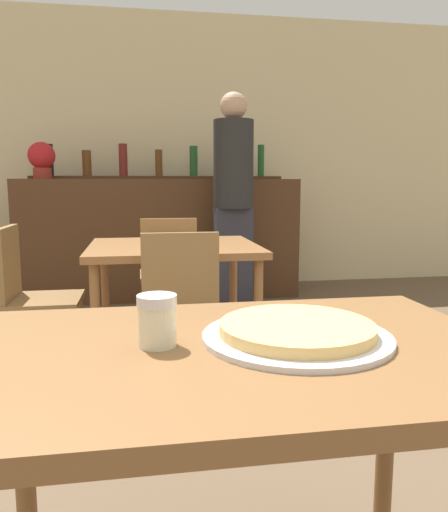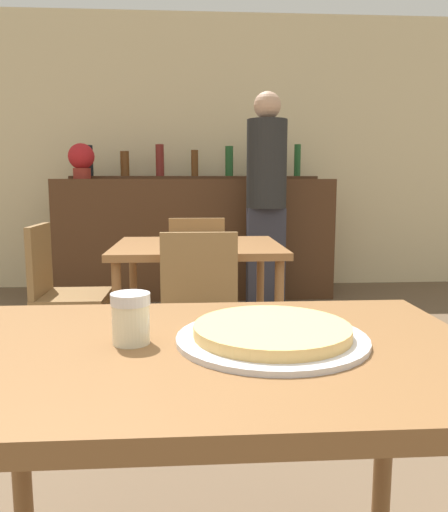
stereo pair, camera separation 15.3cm
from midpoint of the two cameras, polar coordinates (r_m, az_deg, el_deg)
name	(u,v)px [view 2 (the right image)]	position (r m, az deg, el deg)	size (l,w,h in m)	color
wall_back	(194,153)	(5.33, -2.57, 11.63)	(8.00, 0.05, 2.80)	beige
dining_table_near	(210,389)	(1.04, 2.72, -15.05)	(1.11, 0.72, 0.77)	brown
dining_table_far	(198,258)	(2.94, -1.53, -0.28)	(0.97, 0.84, 0.74)	brown
bar_counter	(195,238)	(4.85, -2.39, 2.08)	(2.60, 0.56, 1.13)	#4C2D19
bar_back_shelf	(193,172)	(4.96, -2.69, 9.62)	(2.39, 0.24, 0.34)	#4C2D19
chair_far_side_front	(200,309)	(2.39, -0.97, -6.14)	(0.40, 0.40, 0.86)	olive
chair_far_side_back	(197,268)	(3.55, -1.89, -1.33)	(0.40, 0.40, 0.86)	olive
chair_far_side_left	(59,286)	(3.05, -16.99, -3.32)	(0.40, 0.40, 0.86)	olive
pizza_tray	(272,334)	(1.04, 9.74, -8.81)	(0.39, 0.39, 0.04)	silver
cheese_shaker	(131,318)	(1.02, -6.36, -7.11)	(0.08, 0.08, 0.10)	beige
person_standing	(266,193)	(4.30, 5.88, 7.19)	(0.34, 0.34, 1.85)	#2D2D38
potted_plant	(81,159)	(4.86, -15.12, 10.65)	(0.24, 0.24, 0.33)	maroon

